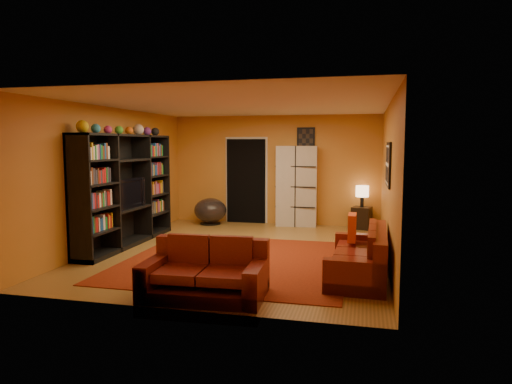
% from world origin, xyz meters
% --- Properties ---
extents(floor, '(6.00, 6.00, 0.00)m').
position_xyz_m(floor, '(0.00, 0.00, 0.00)').
color(floor, brown).
rests_on(floor, ground).
extents(ceiling, '(6.00, 6.00, 0.00)m').
position_xyz_m(ceiling, '(0.00, 0.00, 2.60)').
color(ceiling, white).
rests_on(ceiling, wall_back).
extents(wall_back, '(6.00, 0.00, 6.00)m').
position_xyz_m(wall_back, '(0.00, 3.00, 1.30)').
color(wall_back, '#BA7228').
rests_on(wall_back, floor).
extents(wall_front, '(6.00, 0.00, 6.00)m').
position_xyz_m(wall_front, '(0.00, -3.00, 1.30)').
color(wall_front, '#BA7228').
rests_on(wall_front, floor).
extents(wall_left, '(0.00, 6.00, 6.00)m').
position_xyz_m(wall_left, '(-2.50, 0.00, 1.30)').
color(wall_left, '#BA7228').
rests_on(wall_left, floor).
extents(wall_right, '(0.00, 6.00, 6.00)m').
position_xyz_m(wall_right, '(2.50, 0.00, 1.30)').
color(wall_right, '#BA7228').
rests_on(wall_right, floor).
extents(rug, '(3.60, 3.60, 0.01)m').
position_xyz_m(rug, '(0.10, -0.70, 0.01)').
color(rug, '#5B190A').
rests_on(rug, floor).
extents(doorway, '(0.95, 0.10, 2.04)m').
position_xyz_m(doorway, '(-0.70, 2.96, 1.02)').
color(doorway, black).
rests_on(doorway, floor).
extents(wall_art_right, '(0.03, 1.00, 0.70)m').
position_xyz_m(wall_art_right, '(2.48, -0.30, 1.60)').
color(wall_art_right, black).
rests_on(wall_art_right, wall_right).
extents(wall_art_back, '(0.42, 0.03, 0.52)m').
position_xyz_m(wall_art_back, '(0.75, 2.98, 2.05)').
color(wall_art_back, black).
rests_on(wall_art_back, wall_back).
extents(entertainment_unit, '(0.45, 3.00, 2.10)m').
position_xyz_m(entertainment_unit, '(-2.27, 0.00, 1.05)').
color(entertainment_unit, black).
rests_on(entertainment_unit, floor).
extents(tv, '(0.98, 0.13, 0.56)m').
position_xyz_m(tv, '(-2.23, -0.07, 1.00)').
color(tv, black).
rests_on(tv, entertainment_unit).
extents(sofa, '(0.84, 1.96, 0.85)m').
position_xyz_m(sofa, '(2.13, -1.14, 0.29)').
color(sofa, '#53110B').
rests_on(sofa, rug).
extents(loveseat, '(1.55, 0.98, 0.85)m').
position_xyz_m(loveseat, '(0.19, -2.42, 0.28)').
color(loveseat, '#53110B').
rests_on(loveseat, rug).
extents(throw_pillow, '(0.12, 0.42, 0.42)m').
position_xyz_m(throw_pillow, '(1.95, -0.64, 0.63)').
color(throw_pillow, '#E34919').
rests_on(throw_pillow, sofa).
extents(coffee_table, '(0.83, 0.83, 0.41)m').
position_xyz_m(coffee_table, '(-0.63, -1.17, 0.38)').
color(coffee_table, silver).
rests_on(coffee_table, floor).
extents(storage_cabinet, '(0.97, 0.50, 1.88)m').
position_xyz_m(storage_cabinet, '(0.56, 2.80, 0.94)').
color(storage_cabinet, '#B1ACA3').
rests_on(storage_cabinet, floor).
extents(bowl_chair, '(0.77, 0.77, 0.63)m').
position_xyz_m(bowl_chair, '(-1.47, 2.50, 0.33)').
color(bowl_chair, black).
rests_on(bowl_chair, floor).
extents(side_table, '(0.48, 0.48, 0.50)m').
position_xyz_m(side_table, '(2.07, 2.75, 0.25)').
color(side_table, black).
rests_on(side_table, floor).
extents(table_lamp, '(0.29, 0.29, 0.48)m').
position_xyz_m(table_lamp, '(2.07, 2.75, 0.84)').
color(table_lamp, black).
rests_on(table_lamp, side_table).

